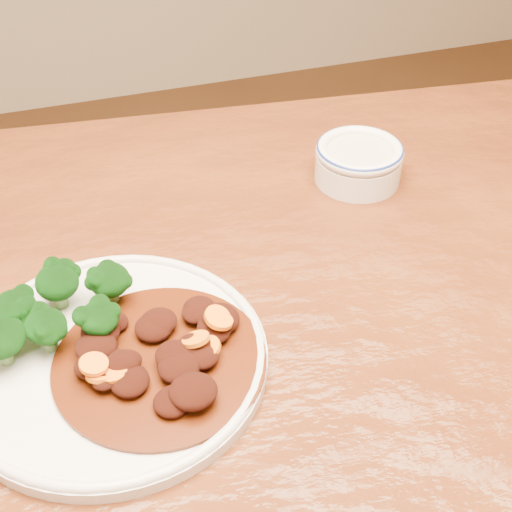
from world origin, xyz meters
name	(u,v)px	position (x,y,z in m)	size (l,w,h in m)	color
dining_table	(274,361)	(0.00, 0.00, 0.67)	(1.59, 1.06, 0.75)	#5C2B10
dinner_plate	(113,358)	(-0.17, -0.02, 0.76)	(0.30, 0.30, 0.02)	silver
broccoli_florets	(49,310)	(-0.22, 0.03, 0.79)	(0.15, 0.11, 0.05)	#5B8645
mince_stew	(160,352)	(-0.13, -0.04, 0.77)	(0.20, 0.20, 0.03)	#421807
dip_bowl	(359,161)	(0.18, 0.20, 0.78)	(0.11, 0.11, 0.05)	white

